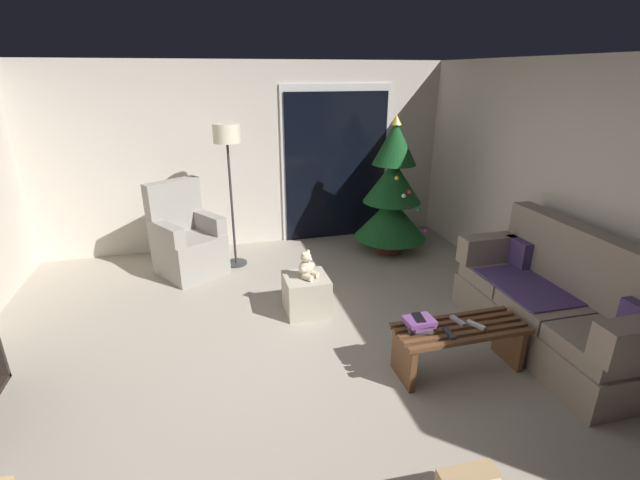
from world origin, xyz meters
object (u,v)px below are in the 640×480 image
at_px(remote_graphite, 449,333).
at_px(remote_white, 476,325).
at_px(remote_silver, 458,321).
at_px(cell_phone, 419,317).
at_px(christmas_tree, 392,194).
at_px(ottoman, 306,294).
at_px(floor_lamp, 228,148).
at_px(coffee_table, 459,341).
at_px(armchair, 187,242).
at_px(teddy_bear_cream, 307,266).
at_px(book_stack, 419,323).
at_px(couch, 556,305).

bearing_deg(remote_graphite, remote_white, -164.12).
xyz_separation_m(remote_silver, cell_phone, (-0.37, -0.02, 0.10)).
relative_size(christmas_tree, ottoman, 4.19).
bearing_deg(floor_lamp, remote_silver, -58.40).
distance_m(cell_phone, ottoman, 1.41).
distance_m(coffee_table, armchair, 3.40).
relative_size(remote_graphite, teddy_bear_cream, 0.55).
bearing_deg(ottoman, book_stack, -62.47).
height_order(remote_graphite, teddy_bear_cream, teddy_bear_cream).
distance_m(coffee_table, ottoman, 1.62).
relative_size(couch, remote_white, 12.52).
xyz_separation_m(couch, coffee_table, (-1.03, -0.11, -0.12)).
distance_m(remote_graphite, book_stack, 0.24).
height_order(couch, cell_phone, couch).
distance_m(remote_white, armchair, 3.49).
height_order(book_stack, teddy_bear_cream, teddy_bear_cream).
distance_m(couch, teddy_bear_cream, 2.32).
bearing_deg(remote_graphite, coffee_table, -147.76).
xyz_separation_m(coffee_table, remote_silver, (0.01, 0.07, 0.15)).
bearing_deg(coffee_table, book_stack, 172.41).
distance_m(remote_white, floor_lamp, 3.39).
height_order(couch, remote_graphite, couch).
bearing_deg(armchair, remote_white, -48.89).
bearing_deg(remote_silver, remote_graphite, 29.71).
xyz_separation_m(coffee_table, ottoman, (-0.99, 1.27, -0.08)).
height_order(remote_white, christmas_tree, christmas_tree).
bearing_deg(book_stack, remote_white, -9.04).
bearing_deg(couch, ottoman, 150.14).
xyz_separation_m(remote_graphite, remote_silver, (0.17, 0.15, 0.00)).
xyz_separation_m(couch, ottoman, (-2.02, 1.16, -0.20)).
bearing_deg(remote_graphite, armchair, -48.51).
bearing_deg(christmas_tree, remote_silver, -100.97).
bearing_deg(couch, christmas_tree, 102.22).
relative_size(remote_white, remote_graphite, 1.00).
relative_size(remote_silver, book_stack, 0.64).
bearing_deg(christmas_tree, cell_phone, -108.77).
height_order(remote_silver, armchair, armchair).
distance_m(coffee_table, remote_graphite, 0.23).
height_order(couch, ottoman, couch).
bearing_deg(coffee_table, couch, 6.36).
distance_m(couch, armchair, 4.06).
height_order(cell_phone, floor_lamp, floor_lamp).
relative_size(book_stack, armchair, 0.22).
xyz_separation_m(book_stack, floor_lamp, (-1.25, 2.64, 1.03)).
bearing_deg(couch, remote_silver, -177.37).
height_order(coffee_table, remote_graphite, remote_graphite).
bearing_deg(remote_silver, ottoman, -62.31).
xyz_separation_m(couch, christmas_tree, (-0.53, 2.45, 0.42)).
bearing_deg(ottoman, teddy_bear_cream, -52.07).
relative_size(cell_phone, teddy_bear_cream, 0.50).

